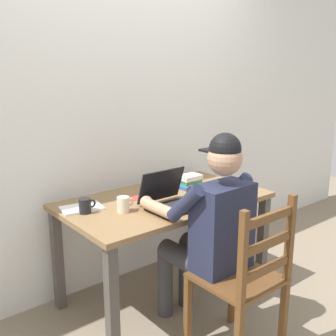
% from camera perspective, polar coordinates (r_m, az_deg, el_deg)
% --- Properties ---
extents(ground_plane, '(8.00, 8.00, 0.00)m').
position_cam_1_polar(ground_plane, '(3.03, -0.42, -17.64)').
color(ground_plane, gray).
extents(back_wall, '(6.00, 0.04, 2.60)m').
position_cam_1_polar(back_wall, '(2.97, -6.23, 8.37)').
color(back_wall, silver).
rests_on(back_wall, ground).
extents(desk, '(1.38, 0.78, 0.74)m').
position_cam_1_polar(desk, '(2.74, -0.44, -6.16)').
color(desk, olive).
rests_on(desk, ground).
extents(seated_person, '(0.50, 0.60, 1.26)m').
position_cam_1_polar(seated_person, '(2.38, 5.81, -8.19)').
color(seated_person, '#232842').
rests_on(seated_person, ground).
extents(wooden_chair, '(0.42, 0.42, 0.95)m').
position_cam_1_polar(wooden_chair, '(2.30, 10.79, -15.33)').
color(wooden_chair, brown).
rests_on(wooden_chair, ground).
extents(laptop, '(0.33, 0.30, 0.23)m').
position_cam_1_polar(laptop, '(2.53, 0.31, -4.34)').
color(laptop, black).
rests_on(laptop, desk).
extents(computer_mouse, '(0.06, 0.10, 0.03)m').
position_cam_1_polar(computer_mouse, '(2.69, 5.06, -4.10)').
color(computer_mouse, black).
rests_on(computer_mouse, desk).
extents(coffee_mug_white, '(0.11, 0.08, 0.10)m').
position_cam_1_polar(coffee_mug_white, '(2.46, -6.32, -5.15)').
color(coffee_mug_white, beige).
rests_on(coffee_mug_white, desk).
extents(coffee_mug_dark, '(0.11, 0.07, 0.09)m').
position_cam_1_polar(coffee_mug_dark, '(2.48, -11.64, -5.26)').
color(coffee_mug_dark, black).
rests_on(coffee_mug_dark, desk).
extents(book_stack_main, '(0.21, 0.17, 0.09)m').
position_cam_1_polar(book_stack_main, '(2.97, 2.92, -1.89)').
color(book_stack_main, '#2D5B9E').
rests_on(book_stack_main, desk).
extents(paper_pile_near_laptop, '(0.27, 0.21, 0.01)m').
position_cam_1_polar(paper_pile_near_laptop, '(2.56, -12.15, -5.58)').
color(paper_pile_near_laptop, white).
rests_on(paper_pile_near_laptop, desk).
extents(landscape_photo_print, '(0.15, 0.12, 0.00)m').
position_cam_1_polar(landscape_photo_print, '(2.71, -4.90, -4.31)').
color(landscape_photo_print, '#C63D33').
rests_on(landscape_photo_print, desk).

